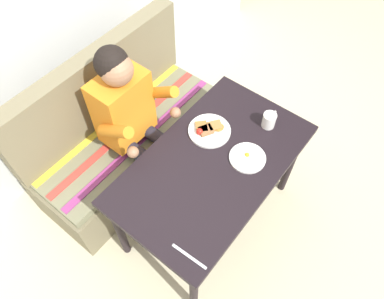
# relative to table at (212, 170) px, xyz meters

# --- Properties ---
(ground_plane) EXTENTS (8.00, 8.00, 0.00)m
(ground_plane) POSITION_rel_table_xyz_m (0.00, 0.00, -0.65)
(ground_plane) COLOR beige
(table) EXTENTS (1.20, 0.70, 0.73)m
(table) POSITION_rel_table_xyz_m (0.00, 0.00, 0.00)
(table) COLOR black
(table) RESTS_ON ground
(couch) EXTENTS (1.44, 0.56, 1.00)m
(couch) POSITION_rel_table_xyz_m (0.00, 0.76, -0.32)
(couch) COLOR #726A4E
(couch) RESTS_ON ground
(person) EXTENTS (0.45, 0.61, 1.21)m
(person) POSITION_rel_table_xyz_m (-0.04, 0.59, 0.09)
(person) COLOR orange
(person) RESTS_ON ground
(plate_breakfast) EXTENTS (0.25, 0.25, 0.05)m
(plate_breakfast) POSITION_rel_table_xyz_m (0.16, 0.15, 0.10)
(plate_breakfast) COLOR white
(plate_breakfast) RESTS_ON table
(plate_eggs) EXTENTS (0.21, 0.21, 0.04)m
(plate_eggs) POSITION_rel_table_xyz_m (0.14, -0.14, 0.09)
(plate_eggs) COLOR white
(plate_eggs) RESTS_ON table
(coffee_mug) EXTENTS (0.12, 0.08, 0.10)m
(coffee_mug) POSITION_rel_table_xyz_m (0.42, -0.10, 0.13)
(coffee_mug) COLOR white
(coffee_mug) RESTS_ON table
(knife) EXTENTS (0.02, 0.20, 0.00)m
(knife) POSITION_rel_table_xyz_m (-0.50, -0.23, 0.08)
(knife) COLOR silver
(knife) RESTS_ON table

